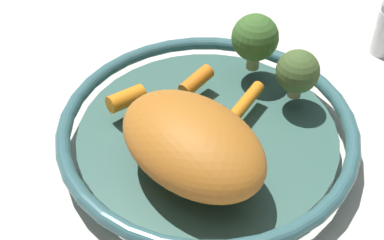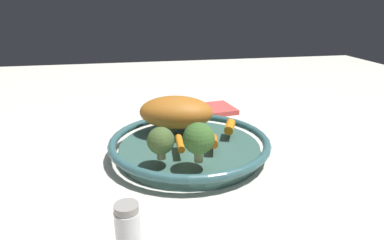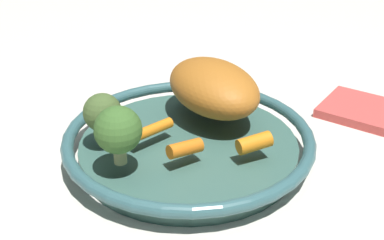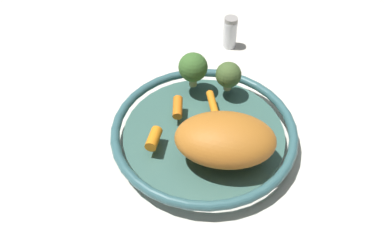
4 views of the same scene
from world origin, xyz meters
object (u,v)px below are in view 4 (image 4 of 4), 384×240
object	(u,v)px
serving_bowl	(204,132)
roast_chicken_piece	(225,139)
baby_carrot_back	(154,138)
salt_shaker	(230,33)
broccoli_floret_mid	(228,75)
baby_carrot_left	(178,107)
broccoli_floret_small	(193,68)
baby_carrot_center	(213,104)

from	to	relation	value
serving_bowl	roast_chicken_piece	size ratio (longest dim) A/B	2.04
roast_chicken_piece	baby_carrot_back	bearing A→B (deg)	156.13
baby_carrot_back	salt_shaker	size ratio (longest dim) A/B	0.57
serving_bowl	broccoli_floret_mid	xyz separation A→B (m)	(0.07, 0.09, 0.05)
baby_carrot_left	baby_carrot_back	distance (m)	0.09
serving_bowl	broccoli_floret_small	size ratio (longest dim) A/B	4.61
baby_carrot_left	serving_bowl	bearing A→B (deg)	-50.36
broccoli_floret_mid	salt_shaker	distance (m)	0.21
salt_shaker	broccoli_floret_small	bearing A→B (deg)	-127.26
roast_chicken_piece	baby_carrot_left	size ratio (longest dim) A/B	3.68
baby_carrot_back	salt_shaker	world-z (taller)	salt_shaker
serving_bowl	baby_carrot_back	size ratio (longest dim) A/B	7.74
baby_carrot_back	broccoli_floret_small	xyz separation A→B (m)	(0.10, 0.13, 0.03)
serving_bowl	broccoli_floret_mid	bearing A→B (deg)	51.60
roast_chicken_piece	salt_shaker	distance (m)	0.37
broccoli_floret_small	broccoli_floret_mid	distance (m)	0.07
broccoli_floret_small	salt_shaker	distance (m)	0.22
baby_carrot_back	broccoli_floret_mid	world-z (taller)	broccoli_floret_mid
serving_bowl	baby_carrot_left	distance (m)	0.07
baby_carrot_left	broccoli_floret_mid	distance (m)	0.12
baby_carrot_center	broccoli_floret_small	xyz separation A→B (m)	(-0.02, 0.07, 0.04)
baby_carrot_back	broccoli_floret_small	distance (m)	0.17
broccoli_floret_small	salt_shaker	bearing A→B (deg)	52.74
broccoli_floret_mid	baby_carrot_center	bearing A→B (deg)	-132.80
baby_carrot_left	salt_shaker	world-z (taller)	salt_shaker
roast_chicken_piece	baby_carrot_center	size ratio (longest dim) A/B	2.56
serving_bowl	salt_shaker	bearing A→B (deg)	64.66
baby_carrot_center	broccoli_floret_small	distance (m)	0.08
baby_carrot_center	broccoli_floret_mid	world-z (taller)	broccoli_floret_mid
baby_carrot_back	broccoli_floret_mid	xyz separation A→B (m)	(0.16, 0.11, 0.02)
baby_carrot_center	serving_bowl	bearing A→B (deg)	-123.00
broccoli_floret_small	broccoli_floret_mid	world-z (taller)	broccoli_floret_small
baby_carrot_center	baby_carrot_back	bearing A→B (deg)	-152.93
baby_carrot_back	salt_shaker	xyz separation A→B (m)	(0.23, 0.30, -0.01)
baby_carrot_center	salt_shaker	bearing A→B (deg)	66.13
serving_bowl	broccoli_floret_mid	distance (m)	0.12
broccoli_floret_mid	roast_chicken_piece	bearing A→B (deg)	-108.33
serving_bowl	broccoli_floret_mid	size ratio (longest dim) A/B	5.61
baby_carrot_back	broccoli_floret_mid	size ratio (longest dim) A/B	0.73
broccoli_floret_mid	salt_shaker	world-z (taller)	broccoli_floret_mid
roast_chicken_piece	baby_carrot_left	distance (m)	0.13
broccoli_floret_mid	salt_shaker	bearing A→B (deg)	71.74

